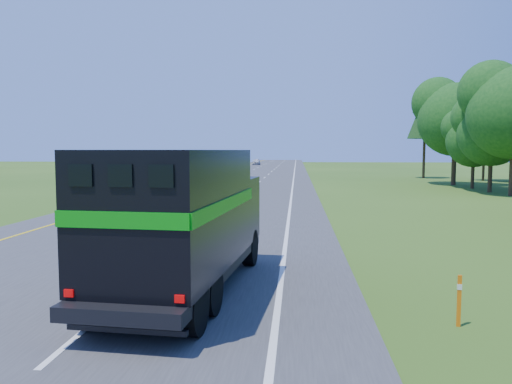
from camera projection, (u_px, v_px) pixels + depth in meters
road at (236, 186)px, 48.24m from camera, size 15.00×260.00×0.04m
lane_markings at (236, 186)px, 48.24m from camera, size 11.15×260.00×0.01m
horse_truck at (184, 217)px, 12.02m from camera, size 3.09×8.03×3.48m
white_suv at (198, 176)px, 49.34m from camera, size 3.23×6.80×1.87m
far_car at (256, 162)px, 118.10m from camera, size 1.76×4.30×1.46m
delineator at (459, 299)px, 9.90m from camera, size 0.09×0.05×1.05m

